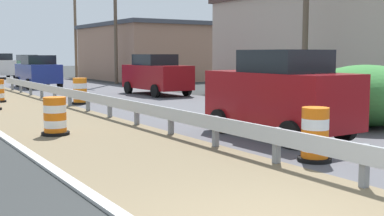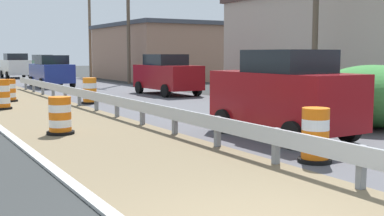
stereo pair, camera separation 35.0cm
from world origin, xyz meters
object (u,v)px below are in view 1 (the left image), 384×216
(car_lead_far_lane, at_px, (38,71))
(utility_pole_mid, at_px, (115,15))
(utility_pole_far, at_px, (75,23))
(car_lead_near_lane, at_px, (0,66))
(car_trailing_far_lane, at_px, (280,94))
(car_trailing_near_lane, at_px, (27,65))
(utility_pole_near, at_px, (306,3))
(traffic_barrel_mid, at_px, (80,92))
(car_mid_far_lane, at_px, (156,74))
(traffic_barrel_close, at_px, (55,118))
(traffic_barrel_nearest, at_px, (315,137))

(car_lead_far_lane, height_order, utility_pole_mid, utility_pole_mid)
(utility_pole_mid, bearing_deg, utility_pole_far, 85.53)
(car_lead_near_lane, relative_size, car_trailing_far_lane, 1.00)
(car_trailing_near_lane, height_order, utility_pole_far, utility_pole_far)
(utility_pole_near, xyz_separation_m, utility_pole_far, (0.17, 28.58, 0.63))
(car_trailing_near_lane, distance_m, car_lead_far_lane, 17.96)
(traffic_barrel_mid, relative_size, car_lead_far_lane, 0.26)
(car_trailing_far_lane, bearing_deg, car_lead_near_lane, -1.19)
(traffic_barrel_mid, relative_size, car_mid_far_lane, 0.25)
(traffic_barrel_close, xyz_separation_m, utility_pole_mid, (10.30, 19.74, 4.36))
(car_lead_near_lane, height_order, car_trailing_far_lane, car_trailing_far_lane)
(traffic_barrel_mid, bearing_deg, car_trailing_far_lane, -82.15)
(traffic_barrel_close, height_order, utility_pole_near, utility_pole_near)
(traffic_barrel_mid, relative_size, car_trailing_far_lane, 0.27)
(car_trailing_near_lane, xyz_separation_m, utility_pole_mid, (2.07, -16.52, 3.80))
(car_mid_far_lane, distance_m, car_trailing_far_lane, 13.72)
(utility_pole_mid, distance_m, utility_pole_far, 10.95)
(traffic_barrel_mid, xyz_separation_m, utility_pole_far, (7.88, 23.28, 4.29))
(car_lead_near_lane, bearing_deg, utility_pole_mid, -156.25)
(car_mid_far_lane, relative_size, utility_pole_near, 0.56)
(car_trailing_near_lane, bearing_deg, utility_pole_far, 28.99)
(car_mid_far_lane, relative_size, car_trailing_far_lane, 1.09)
(traffic_barrel_nearest, relative_size, traffic_barrel_mid, 0.98)
(car_lead_far_lane, distance_m, car_mid_far_lane, 9.52)
(traffic_barrel_nearest, distance_m, car_trailing_far_lane, 2.95)
(car_trailing_far_lane, xyz_separation_m, utility_pole_near, (6.23, 5.42, 3.06))
(traffic_barrel_mid, distance_m, car_trailing_near_lane, 29.31)
(car_trailing_near_lane, distance_m, utility_pole_mid, 17.08)
(car_mid_far_lane, bearing_deg, traffic_barrel_nearest, -19.03)
(traffic_barrel_nearest, distance_m, car_mid_far_lane, 16.54)
(car_lead_far_lane, bearing_deg, traffic_barrel_nearest, 177.61)
(utility_pole_far, bearing_deg, utility_pole_mid, -94.47)
(traffic_barrel_close, xyz_separation_m, car_trailing_near_lane, (8.23, 36.25, 0.56))
(car_lead_far_lane, bearing_deg, traffic_barrel_close, 166.64)
(traffic_barrel_nearest, bearing_deg, car_lead_near_lane, 87.74)
(utility_pole_near, relative_size, utility_pole_mid, 0.86)
(car_trailing_far_lane, bearing_deg, utility_pole_far, -11.66)
(traffic_barrel_nearest, xyz_separation_m, traffic_barrel_mid, (-0.11, 13.26, 0.01))
(car_lead_far_lane, relative_size, utility_pole_mid, 0.46)
(car_trailing_near_lane, bearing_deg, traffic_barrel_mid, -8.31)
(car_lead_far_lane, bearing_deg, traffic_barrel_mid, 173.88)
(car_mid_far_lane, distance_m, utility_pole_mid, 10.72)
(car_lead_far_lane, bearing_deg, car_mid_far_lane, -156.72)
(utility_pole_near, bearing_deg, utility_pole_far, 89.65)
(traffic_barrel_close, bearing_deg, car_trailing_far_lane, -35.23)
(car_trailing_near_lane, relative_size, car_lead_far_lane, 1.07)
(utility_pole_far, bearing_deg, car_mid_far_lane, -97.93)
(car_lead_near_lane, xyz_separation_m, utility_pole_far, (6.28, -1.34, 3.73))
(car_trailing_near_lane, bearing_deg, car_trailing_far_lane, -3.59)
(traffic_barrel_close, height_order, utility_pole_mid, utility_pole_mid)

